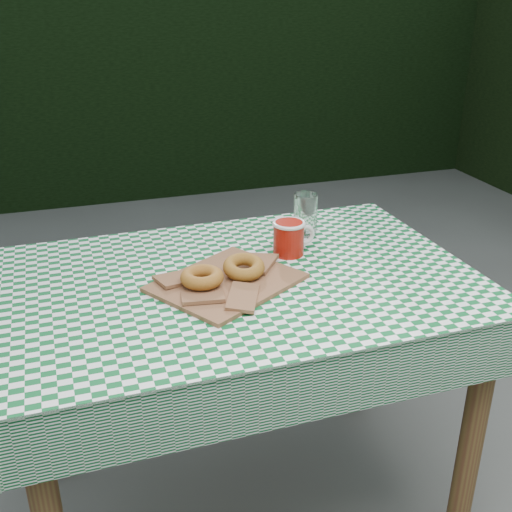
{
  "coord_description": "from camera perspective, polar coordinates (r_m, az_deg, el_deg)",
  "views": [
    {
      "loc": [
        -0.22,
        -1.34,
        1.43
      ],
      "look_at": [
        0.22,
        0.02,
        0.79
      ],
      "focal_mm": 43.4,
      "sensor_mm": 36.0,
      "label": 1
    }
  ],
  "objects": [
    {
      "name": "table",
      "position": [
        1.73,
        -1.25,
        -13.37
      ],
      "size": [
        1.14,
        0.77,
        0.75
      ],
      "primitive_type": "cube",
      "rotation": [
        0.0,
        0.0,
        0.01
      ],
      "color": "brown",
      "rests_on": "ground"
    },
    {
      "name": "tablecloth",
      "position": [
        1.53,
        -1.37,
        -2.08
      ],
      "size": [
        1.16,
        0.79,
        0.01
      ],
      "primitive_type": "cube",
      "rotation": [
        0.0,
        0.0,
        0.01
      ],
      "color": "#0D5526",
      "rests_on": "table"
    },
    {
      "name": "bagel_front",
      "position": [
        1.46,
        -5.0,
        -1.95
      ],
      "size": [
        0.13,
        0.13,
        0.03
      ],
      "primitive_type": "torus",
      "rotation": [
        0.0,
        0.0,
        0.25
      ],
      "color": "#A45922",
      "rests_on": "paper_bag"
    },
    {
      "name": "paper_bag",
      "position": [
        1.49,
        -2.73,
        -2.34
      ],
      "size": [
        0.41,
        0.39,
        0.02
      ],
      "primitive_type": "cube",
      "rotation": [
        0.0,
        0.0,
        0.55
      ],
      "color": "brown",
      "rests_on": "tablecloth"
    },
    {
      "name": "bagel_back",
      "position": [
        1.5,
        -1.13,
        -1.01
      ],
      "size": [
        0.11,
        0.11,
        0.03
      ],
      "primitive_type": "torus",
      "rotation": [
        0.0,
        0.0,
        -0.08
      ],
      "color": "#97681F",
      "rests_on": "paper_bag"
    },
    {
      "name": "hedge_north",
      "position": [
        4.58,
        -15.67,
        16.73
      ],
      "size": [
        7.0,
        0.7,
        1.8
      ],
      "primitive_type": "cube",
      "color": "black",
      "rests_on": "ground"
    },
    {
      "name": "coffee_mug",
      "position": [
        1.64,
        3.03,
        1.65
      ],
      "size": [
        0.19,
        0.19,
        0.09
      ],
      "primitive_type": null,
      "rotation": [
        0.0,
        0.0,
        0.16
      ],
      "color": "#9A1309",
      "rests_on": "tablecloth"
    },
    {
      "name": "drinking_glass",
      "position": [
        1.77,
        4.58,
        3.85
      ],
      "size": [
        0.07,
        0.07,
        0.12
      ],
      "primitive_type": "cylinder",
      "rotation": [
        0.0,
        0.0,
        0.1
      ],
      "color": "white",
      "rests_on": "tablecloth"
    }
  ]
}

